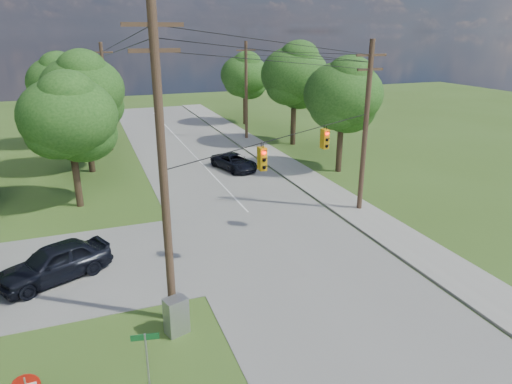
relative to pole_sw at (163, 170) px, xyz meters
name	(u,v)px	position (x,y,z in m)	size (l,w,h in m)	color
ground	(282,301)	(4.60, -0.40, -6.23)	(140.00, 140.00, 0.00)	#3B581D
main_road	(279,245)	(6.60, 4.60, -6.21)	(10.00, 100.00, 0.03)	gray
sidewalk_east	(384,227)	(13.30, 4.60, -6.17)	(2.60, 100.00, 0.12)	#9B9A91
pole_sw	(163,170)	(0.00, 0.00, 0.00)	(2.00, 0.32, 12.00)	#4F3829
pole_ne	(366,126)	(13.50, 7.60, -0.76)	(2.00, 0.32, 10.50)	#4F3829
pole_north_e	(246,90)	(13.50, 29.60, -1.10)	(2.00, 0.32, 10.00)	#4F3829
pole_north_w	(106,97)	(-0.40, 29.60, -1.10)	(2.00, 0.32, 10.00)	#4F3829
power_lines	(231,62)	(6.10, 11.14, 2.93)	(13.93, 29.62, 4.93)	black
traffic_signals	(296,147)	(7.15, 4.03, -0.73)	(4.91, 3.27, 1.05)	#DF9E0D
tree_w_near	(68,117)	(-3.40, 14.60, -0.30)	(6.00, 6.00, 8.40)	#442F22
tree_w_mid	(82,90)	(-2.40, 22.60, 0.35)	(6.40, 6.40, 9.22)	#442F22
tree_w_far	(59,83)	(-4.40, 32.60, 0.02)	(6.00, 6.00, 8.73)	#442F22
tree_e_near	(343,94)	(16.60, 15.60, 0.02)	(6.20, 6.20, 8.81)	#442F22
tree_e_mid	(295,75)	(17.10, 25.60, 0.68)	(6.60, 6.60, 9.64)	#442F22
tree_e_far	(245,75)	(16.10, 37.60, -0.31)	(5.80, 5.80, 8.32)	#442F22
car_cross_dark	(55,262)	(-4.48, 4.93, -5.34)	(2.01, 5.01, 1.71)	black
car_main_north	(234,162)	(8.71, 19.01, -5.55)	(2.15, 4.66, 1.30)	black
control_cabinet	(176,316)	(-0.03, -0.98, -5.49)	(0.82, 0.59, 1.49)	#97999C
street_name_sign	(147,362)	(-1.50, -4.40, -4.51)	(0.80, 0.18, 2.71)	#97999C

